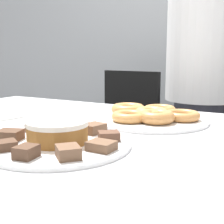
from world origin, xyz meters
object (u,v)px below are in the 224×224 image
Objects in this scene: frosted_cake at (57,132)px; napkin at (0,117)px; office_chair_left at (118,149)px; plate_donuts at (151,120)px; plate_cake at (58,144)px; person_standing at (203,92)px.

frosted_cake is 1.01× the size of napkin.
plate_donuts is at bearing -46.96° from office_chair_left.
plate_cake is 0.94× the size of plate_donuts.
plate_cake and plate_donuts have the same top height.
office_chair_left is at bearing 110.41° from plate_cake.
person_standing is 1.11m from frosted_cake.
frosted_cake is (0.00, 0.00, 0.03)m from plate_cake.
frosted_cake is 0.46m from napkin.
plate_cake is (-0.10, -1.10, -0.03)m from person_standing.
person_standing reaches higher than plate_cake.
frosted_cake reaches higher than plate_cake.
plate_cake is 2.39× the size of frosted_cake.
plate_cake is 0.03m from frosted_cake.
office_chair_left is at bearing 126.74° from plate_donuts.
person_standing is 1.72× the size of office_chair_left.
plate_donuts is (0.09, 0.40, 0.00)m from plate_cake.
plate_donuts is at bearing 77.90° from plate_cake.
person_standing is 3.99× the size of plate_donuts.
office_chair_left is 1.16m from frosted_cake.
plate_cake is at bearing -23.96° from napkin.
napkin is at bearing -86.29° from office_chair_left.
frosted_cake is at bearing -102.10° from plate_donuts.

